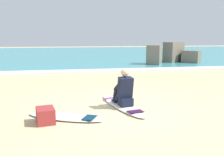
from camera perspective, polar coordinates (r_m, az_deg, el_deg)
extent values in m
plane|color=#CCB584|center=(6.25, 2.08, -7.17)|extent=(80.00, 80.00, 0.00)
cube|color=teal|center=(26.24, -7.58, 5.63)|extent=(80.00, 28.00, 0.10)
cube|color=white|center=(12.64, -4.40, 1.58)|extent=(80.00, 0.90, 0.11)
ellipsoid|color=white|center=(6.50, 2.26, -6.20)|extent=(1.01, 2.41, 0.07)
cube|color=purple|center=(7.07, 0.00, -4.57)|extent=(0.49, 0.20, 0.01)
cube|color=#351037|center=(5.84, 5.42, -7.67)|extent=(0.41, 0.31, 0.01)
cube|color=black|center=(6.26, 3.19, -5.50)|extent=(0.36, 0.32, 0.20)
cylinder|color=black|center=(6.35, 1.68, -3.88)|extent=(0.23, 0.43, 0.43)
cylinder|color=black|center=(6.53, 0.85, -3.76)|extent=(0.17, 0.28, 0.42)
cube|color=black|center=(6.64, 0.57, -5.27)|extent=(0.14, 0.24, 0.05)
cylinder|color=black|center=(6.42, 3.33, -3.72)|extent=(0.23, 0.43, 0.43)
cylinder|color=black|center=(6.62, 2.69, -3.58)|extent=(0.17, 0.28, 0.42)
cube|color=black|center=(6.73, 2.47, -5.07)|extent=(0.14, 0.24, 0.05)
cube|color=black|center=(6.21, 3.07, -2.29)|extent=(0.39, 0.35, 0.57)
sphere|color=beige|center=(6.17, 2.99, 1.31)|extent=(0.21, 0.21, 0.21)
cylinder|color=black|center=(6.29, 1.34, -1.90)|extent=(0.17, 0.41, 0.31)
cylinder|color=black|center=(6.40, 3.65, -1.72)|extent=(0.17, 0.41, 0.31)
ellipsoid|color=silver|center=(5.67, -10.71, -8.76)|extent=(1.85, 1.28, 0.07)
cube|color=#1E7FB7|center=(5.89, -15.15, -7.82)|extent=(0.30, 0.47, 0.01)
cube|color=#0A2C40|center=(5.42, -5.20, -9.04)|extent=(0.38, 0.43, 0.01)
cube|color=#756656|center=(17.33, 17.80, 4.60)|extent=(1.46, 1.45, 0.89)
cube|color=#756656|center=(17.38, 14.00, 5.69)|extent=(1.65, 1.45, 1.44)
cube|color=#756656|center=(15.65, 9.67, 5.16)|extent=(1.24, 1.36, 1.28)
cube|color=maroon|center=(5.44, -15.09, -8.33)|extent=(0.44, 0.54, 0.32)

